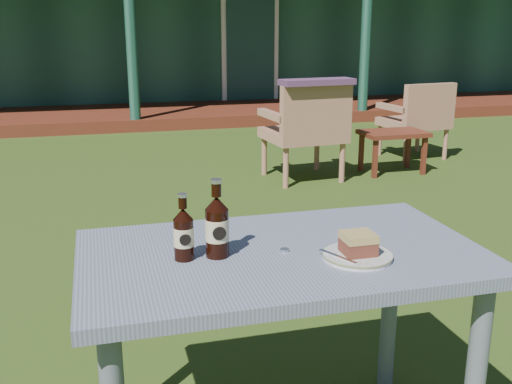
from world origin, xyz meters
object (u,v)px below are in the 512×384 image
object	(u,v)px
cafe_table	(282,281)
cola_bottle_near	(217,226)
plate	(357,256)
armchair_right	(419,116)
cola_bottle_far	(184,233)
side_table	(393,137)
cake_slice	(358,243)
armchair_left	(307,127)

from	to	relation	value
cafe_table	cola_bottle_near	distance (m)	0.28
plate	cola_bottle_near	distance (m)	0.42
plate	armchair_right	size ratio (longest dim) A/B	0.26
cola_bottle_far	side_table	size ratio (longest dim) A/B	0.33
plate	armchair_right	distance (m)	4.78
cake_slice	cola_bottle_far	bearing A→B (deg)	165.97
cola_bottle_near	side_table	world-z (taller)	cola_bottle_near
cafe_table	cola_bottle_far	distance (m)	0.34
cola_bottle_near	armchair_left	world-z (taller)	cola_bottle_near
plate	cake_slice	distance (m)	0.04
cola_bottle_near	cola_bottle_far	bearing A→B (deg)	179.11
side_table	cafe_table	bearing A→B (deg)	-122.48
plate	cola_bottle_far	distance (m)	0.51
cake_slice	cola_bottle_near	distance (m)	0.41
cola_bottle_far	armchair_left	size ratio (longest dim) A/B	0.22
plate	side_table	distance (m)	4.10
cola_bottle_far	cake_slice	bearing A→B (deg)	-14.03
cafe_table	cake_slice	size ratio (longest dim) A/B	13.04
cafe_table	armchair_right	distance (m)	4.79
cafe_table	cola_bottle_far	world-z (taller)	cola_bottle_far
plate	cola_bottle_far	size ratio (longest dim) A/B	1.04
cafe_table	side_table	distance (m)	4.09
plate	cola_bottle_near	bearing A→B (deg)	162.48
cafe_table	armchair_right	xyz separation A→B (m)	(2.73, 3.93, -0.17)
plate	armchair_right	bearing A→B (deg)	57.90
cafe_table	cola_bottle_far	xyz separation A→B (m)	(-0.29, 0.01, 0.18)
armchair_right	side_table	distance (m)	0.73
cafe_table	armchair_left	size ratio (longest dim) A/B	1.37
cola_bottle_near	armchair_left	size ratio (longest dim) A/B	0.26
cake_slice	cola_bottle_far	size ratio (longest dim) A/B	0.47
cola_bottle_far	cola_bottle_near	bearing A→B (deg)	-0.89
armchair_left	plate	bearing A→B (deg)	-107.63
cola_bottle_far	side_table	bearing A→B (deg)	54.12
plate	armchair_right	xyz separation A→B (m)	(2.54, 4.05, -0.28)
plate	cola_bottle_near	xyz separation A→B (m)	(-0.39, 0.12, 0.08)
cake_slice	armchair_right	distance (m)	4.78
cafe_table	cola_bottle_near	bearing A→B (deg)	178.63
cola_bottle_near	armchair_right	world-z (taller)	cola_bottle_near
cola_bottle_near	cafe_table	bearing A→B (deg)	-1.37
cola_bottle_far	armchair_right	bearing A→B (deg)	52.38
armchair_right	cake_slice	bearing A→B (deg)	-122.09
plate	side_table	bearing A→B (deg)	60.67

